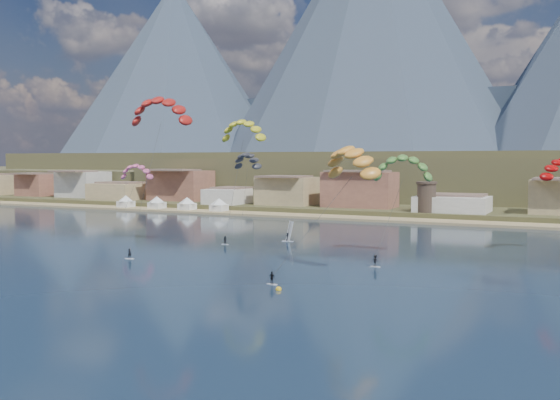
% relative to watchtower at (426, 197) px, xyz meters
% --- Properties ---
extents(ground, '(2400.00, 2400.00, 0.00)m').
position_rel_watchtower_xyz_m(ground, '(-5.00, -114.00, -6.37)').
color(ground, '#0D2032').
rests_on(ground, ground).
extents(beach, '(2200.00, 12.00, 0.90)m').
position_rel_watchtower_xyz_m(beach, '(-5.00, -8.00, -6.12)').
color(beach, tan).
rests_on(beach, ground).
extents(land, '(2200.00, 900.00, 4.00)m').
position_rel_watchtower_xyz_m(land, '(-5.00, 446.00, -6.37)').
color(land, brown).
rests_on(land, ground).
extents(foothills, '(940.00, 210.00, 18.00)m').
position_rel_watchtower_xyz_m(foothills, '(17.39, 118.47, 2.71)').
color(foothills, brown).
rests_on(foothills, ground).
extents(mountain_ridge, '(2060.00, 480.00, 400.00)m').
position_rel_watchtower_xyz_m(mountain_ridge, '(-19.60, 709.65, 143.94)').
color(mountain_ridge, '#2E3D4D').
rests_on(mountain_ridge, ground).
extents(town, '(400.00, 24.00, 12.00)m').
position_rel_watchtower_xyz_m(town, '(-45.00, 8.00, 1.63)').
color(town, silver).
rests_on(town, ground).
extents(watchtower, '(5.82, 5.82, 8.60)m').
position_rel_watchtower_xyz_m(watchtower, '(0.00, 0.00, 0.00)').
color(watchtower, '#47382D').
rests_on(watchtower, ground).
extents(beach_tents, '(43.40, 6.40, 5.00)m').
position_rel_watchtower_xyz_m(beach_tents, '(-81.25, -8.00, -2.66)').
color(beach_tents, white).
rests_on(beach_tents, ground).
extents(kitesurfer_red, '(12.97, 16.55, 30.12)m').
position_rel_watchtower_xyz_m(kitesurfer_red, '(-30.77, -79.85, 20.06)').
color(kitesurfer_red, silver).
rests_on(kitesurfer_red, ground).
extents(kitesurfer_yellow, '(10.98, 14.96, 27.07)m').
position_rel_watchtower_xyz_m(kitesurfer_yellow, '(-25.96, -57.54, 17.16)').
color(kitesurfer_yellow, silver).
rests_on(kitesurfer_yellow, ground).
extents(kitesurfer_orange, '(13.23, 18.02, 21.82)m').
position_rel_watchtower_xyz_m(kitesurfer_orange, '(9.90, -88.53, 10.60)').
color(kitesurfer_orange, silver).
rests_on(kitesurfer_orange, ground).
extents(kitesurfer_green, '(10.95, 15.82, 19.98)m').
position_rel_watchtower_xyz_m(kitesurfer_green, '(12.06, -69.19, 9.45)').
color(kitesurfer_green, silver).
rests_on(kitesurfer_green, ground).
extents(distant_kite_pink, '(9.79, 6.71, 17.37)m').
position_rel_watchtower_xyz_m(distant_kite_pink, '(-66.56, -43.12, 7.83)').
color(distant_kite_pink, '#262626').
rests_on(distant_kite_pink, ground).
extents(distant_kite_dark, '(9.05, 7.24, 19.79)m').
position_rel_watchtower_xyz_m(distant_kite_dark, '(-28.04, -51.94, 10.66)').
color(distant_kite_dark, '#262626').
rests_on(distant_kite_dark, ground).
extents(windsurfer, '(2.43, 2.66, 4.21)m').
position_rel_watchtower_xyz_m(windsurfer, '(-13.91, -60.16, -5.03)').
color(windsurfer, silver).
rests_on(windsurfer, ground).
extents(buoy, '(0.76, 0.76, 0.76)m').
position_rel_watchtower_xyz_m(buoy, '(5.71, -104.02, -6.24)').
color(buoy, yellow).
rests_on(buoy, ground).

